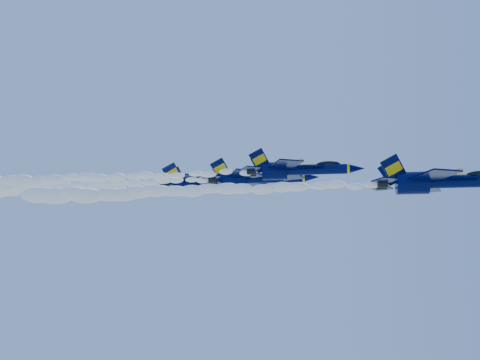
# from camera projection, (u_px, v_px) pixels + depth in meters

# --- Properties ---
(jet_lead) EXTENTS (18.53, 15.20, 6.88)m
(jet_lead) POSITION_uv_depth(u_px,v_px,m) (442.00, 181.00, 74.90)
(jet_lead) COLOR #000633
(smoke_trail_jet_lead) EXTENTS (46.26, 2.36, 2.12)m
(smoke_trail_jet_lead) POSITION_uv_depth(u_px,v_px,m) (198.00, 191.00, 78.44)
(smoke_trail_jet_lead) COLOR white
(jet_second) EXTENTS (16.21, 13.30, 6.02)m
(jet_second) POSITION_uv_depth(u_px,v_px,m) (298.00, 170.00, 83.33)
(jet_second) COLOR #000633
(smoke_trail_jet_second) EXTENTS (46.26, 2.07, 1.86)m
(smoke_trail_jet_second) POSITION_uv_depth(u_px,v_px,m) (89.00, 178.00, 86.76)
(smoke_trail_jet_second) COLOR white
(jet_third) EXTENTS (17.34, 14.23, 6.44)m
(jet_third) POSITION_uv_depth(u_px,v_px,m) (257.00, 178.00, 94.35)
(jet_third) COLOR #000633
(smoke_trail_jet_third) EXTENTS (46.26, 2.21, 1.99)m
(smoke_trail_jet_third) POSITION_uv_depth(u_px,v_px,m) (70.00, 186.00, 97.83)
(smoke_trail_jet_third) COLOR white
(jet_fourth) EXTENTS (19.78, 16.23, 7.35)m
(jet_fourth) POSITION_uv_depth(u_px,v_px,m) (209.00, 183.00, 106.34)
(jet_fourth) COLOR #000633
(smoke_trail_jet_fourth) EXTENTS (46.26, 2.52, 2.27)m
(smoke_trail_jet_fourth) POSITION_uv_depth(u_px,v_px,m) (39.00, 190.00, 109.95)
(smoke_trail_jet_fourth) COLOR white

